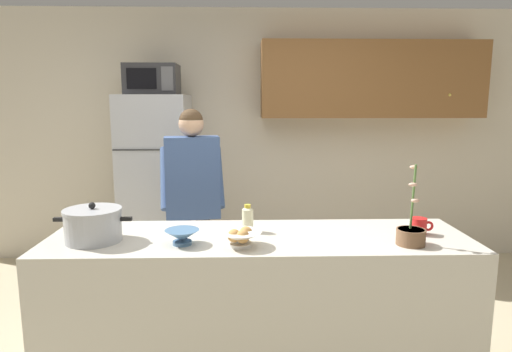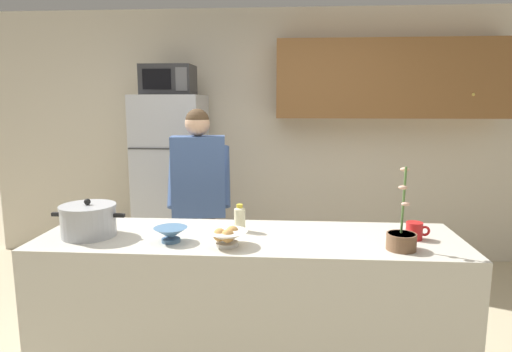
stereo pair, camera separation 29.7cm
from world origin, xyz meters
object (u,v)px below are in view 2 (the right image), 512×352
person_near_pot (199,188)px  coffee_mug (415,231)px  cooking_pot (88,220)px  microwave (168,80)px  bread_bowl (227,236)px  refrigerator (172,184)px  empty_bowl (171,234)px  bottle_near_edge (240,218)px  potted_orchid (401,238)px

person_near_pot → coffee_mug: (1.39, -0.94, -0.04)m
cooking_pot → coffee_mug: bearing=2.2°
microwave → person_near_pot: (0.45, -0.88, -0.87)m
bread_bowl → refrigerator: bearing=112.2°
cooking_pot → empty_bowl: 0.49m
microwave → bottle_near_edge: microwave is taller
bread_bowl → bottle_near_edge: (0.04, 0.27, 0.03)m
microwave → bread_bowl: bearing=-67.6°
bread_bowl → empty_bowl: 0.31m
potted_orchid → bottle_near_edge: bearing=162.6°
empty_bowl → bottle_near_edge: size_ratio=1.13×
microwave → bread_bowl: 2.35m
person_near_pot → coffee_mug: size_ratio=12.33×
person_near_pot → bread_bowl: bearing=-71.7°
coffee_mug → bottle_near_edge: bottle_near_edge is taller
cooking_pot → refrigerator: bearing=90.9°
person_near_pot → potted_orchid: person_near_pot is taller
bottle_near_edge → potted_orchid: potted_orchid is taller
microwave → bottle_near_edge: size_ratio=2.99×
refrigerator → bread_bowl: 2.20m
bread_bowl → empty_bowl: bearing=172.0°
microwave → coffee_mug: size_ratio=3.66×
refrigerator → person_near_pot: size_ratio=1.07×
refrigerator → bread_bowl: bearing=-67.8°
person_near_pot → potted_orchid: size_ratio=3.76×
cooking_pot → bread_bowl: cooking_pot is taller
bread_bowl → bottle_near_edge: bottle_near_edge is taller
cooking_pot → potted_orchid: bearing=-3.8°
bottle_near_edge → potted_orchid: 0.90m
coffee_mug → bottle_near_edge: size_ratio=0.82×
microwave → coffee_mug: (1.84, -1.82, -0.90)m
bread_bowl → empty_bowl: size_ratio=1.22×
refrigerator → bread_bowl: size_ratio=7.83×
refrigerator → bottle_near_edge: 1.96m
potted_orchid → bread_bowl: bearing=-179.7°
person_near_pot → cooking_pot: bearing=-112.5°
person_near_pot → coffee_mug: bearing=-34.2°
microwave → cooking_pot: size_ratio=1.15×
microwave → coffee_mug: bearing=-44.7°
microwave → coffee_mug: microwave is taller
potted_orchid → refrigerator: bearing=130.4°
microwave → potted_orchid: microwave is taller
refrigerator → bread_bowl: refrigerator is taller
person_near_pot → cooking_pot: person_near_pot is taller
coffee_mug → person_near_pot: bearing=145.8°
refrigerator → potted_orchid: size_ratio=4.03×
person_near_pot → potted_orchid: bearing=-41.6°
refrigerator → person_near_pot: 1.01m
microwave → coffee_mug: 2.74m
person_near_pot → potted_orchid: (1.27, -1.13, -0.02)m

